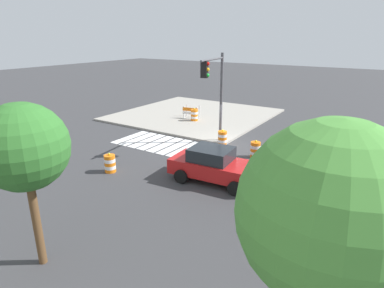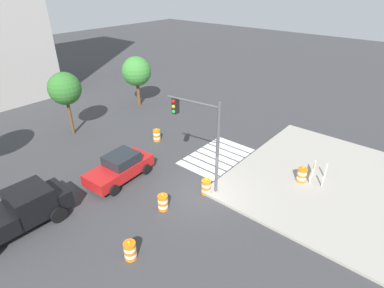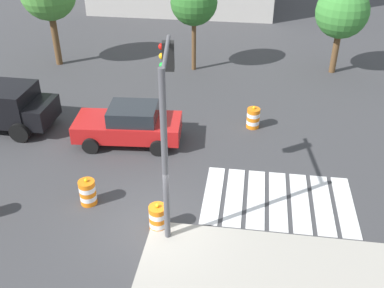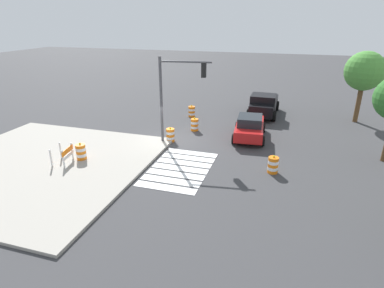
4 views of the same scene
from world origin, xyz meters
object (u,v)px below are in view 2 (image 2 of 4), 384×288
Objects in this scene: street_tree_streetside_mid at (137,72)px; traffic_light_pole at (200,128)px; traffic_barrel_near_corner at (206,187)px; construction_barricade at (315,171)px; pickup_truck at (20,211)px; traffic_barrel_on_sidewalk at (302,175)px; street_tree_streetside_near at (65,89)px; traffic_barrel_median_near at (163,202)px; sports_car at (120,167)px; traffic_barrel_median_far at (130,250)px; traffic_barrel_crosswalk_end at (157,135)px.

traffic_light_pole is at bearing -117.31° from street_tree_streetside_mid.
construction_barricade reaches higher than traffic_barrel_near_corner.
pickup_truck is 9.99m from traffic_light_pole.
pickup_truck reaches higher than traffic_barrel_on_sidewalk.
street_tree_streetside_near is (-0.70, 13.05, 3.27)m from traffic_barrel_near_corner.
traffic_barrel_median_near is 0.75× the size of construction_barricade.
street_tree_streetside_near is at bearing 79.17° from sports_car.
traffic_barrel_median_far is 0.20× the size of street_tree_streetside_near.
traffic_light_pole reaches higher than traffic_barrel_median_near.
traffic_light_pole reaches higher than street_tree_streetside_mid.
traffic_barrel_median_far is 0.75× the size of construction_barricade.
traffic_barrel_median_near is at bearing -95.28° from sports_car.
construction_barricade is at bearing -95.45° from street_tree_streetside_mid.
street_tree_streetside_near is 7.70m from street_tree_streetside_mid.
traffic_barrel_crosswalk_end is at bearing -60.46° from street_tree_streetside_near.
construction_barricade is (2.46, -11.30, 0.27)m from traffic_barrel_crosswalk_end.
street_tree_streetside_near is at bearing 107.24° from traffic_barrel_on_sidewalk.
traffic_barrel_on_sidewalk is 0.19× the size of traffic_light_pole.
pickup_truck is at bearing 143.75° from traffic_barrel_on_sidewalk.
traffic_barrel_crosswalk_end is 7.74m from street_tree_streetside_near.
traffic_barrel_crosswalk_end and traffic_barrel_median_near have the same top height.
street_tree_streetside_near reaches higher than street_tree_streetside_mid.
traffic_barrel_median_far is 0.22× the size of street_tree_streetside_mid.
sports_car is 5.87m from pickup_truck.
construction_barricade is at bearing -39.80° from traffic_barrel_near_corner.
street_tree_streetside_mid is (4.19, 6.82, 2.86)m from traffic_barrel_crosswalk_end.
street_tree_streetside_mid is (7.65, 0.72, -0.42)m from street_tree_streetside_near.
traffic_barrel_median_near is at bearing 160.31° from traffic_barrel_near_corner.
traffic_light_pole is (-5.01, 5.07, 3.19)m from construction_barricade.
traffic_barrel_on_sidewalk is at bearing -52.53° from sports_car.
construction_barricade is at bearing -77.70° from traffic_barrel_crosswalk_end.
traffic_barrel_near_corner and traffic_barrel_crosswalk_end have the same top height.
traffic_barrel_on_sidewalk is (7.15, -4.75, 0.15)m from traffic_barrel_median_near.
construction_barricade reaches higher than traffic_barrel_crosswalk_end.
traffic_barrel_on_sidewalk is 17.95m from street_tree_streetside_mid.
traffic_light_pole is (-4.32, 4.53, 3.31)m from traffic_barrel_on_sidewalk.
traffic_barrel_crosswalk_end is 7.57m from traffic_light_pole.
street_tree_streetside_mid is at bearing 47.55° from traffic_barrel_median_far.
traffic_barrel_median_near is at bearing -126.71° from street_tree_streetside_mid.
traffic_barrel_near_corner and traffic_barrel_median_near have the same top height.
construction_barricade reaches higher than traffic_barrel_median_far.
pickup_truck is 0.94× the size of traffic_light_pole.
traffic_light_pole reaches higher than sports_car.
traffic_barrel_median_far is at bearing -111.33° from street_tree_streetside_near.
construction_barricade is at bearing -51.47° from sports_car.
traffic_barrel_near_corner is at bearing 2.91° from traffic_barrel_median_far.
traffic_light_pole reaches higher than traffic_barrel_median_far.
traffic_barrel_near_corner and traffic_barrel_median_far have the same top height.
traffic_barrel_on_sidewalk is at bearing -36.25° from pickup_truck.
sports_car is 6.47m from traffic_barrel_median_far.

